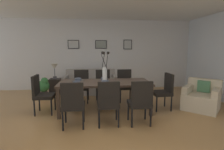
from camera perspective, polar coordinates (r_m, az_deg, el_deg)
name	(u,v)px	position (r m, az deg, el deg)	size (l,w,h in m)	color
ground_plane	(99,122)	(3.94, -4.20, -14.60)	(9.00, 9.00, 0.00)	#A87A47
back_wall_panel	(97,55)	(6.88, -4.90, 6.44)	(9.00, 0.10, 2.60)	silver
dining_table	(105,84)	(4.36, -2.33, -3.04)	(2.20, 0.95, 0.74)	#3D2D23
dining_chair_near_left	(73,103)	(3.56, -12.34, -8.58)	(0.45, 0.45, 0.92)	black
dining_chair_near_right	(81,84)	(5.29, -9.78, -2.89)	(0.45, 0.45, 0.92)	black
dining_chair_far_left	(108,101)	(3.57, -1.15, -8.33)	(0.44, 0.44, 0.92)	black
dining_chair_far_right	(103,84)	(5.26, -2.81, -2.83)	(0.46, 0.46, 0.92)	black
dining_chair_mid_left	(140,101)	(3.65, 9.04, -8.05)	(0.44, 0.44, 0.92)	black
dining_chair_mid_right	(125,84)	(5.32, 4.18, -2.73)	(0.46, 0.46, 0.92)	black
dining_chair_head_west	(41,92)	(4.57, -21.71, -5.19)	(0.44, 0.44, 0.92)	black
dining_chair_head_east	(164,90)	(4.73, 16.37, -4.47)	(0.46, 0.46, 0.92)	black
centerpiece_vase	(105,70)	(4.30, -2.35, 1.53)	(0.21, 0.23, 0.73)	white
placemat_near_left	(76,84)	(4.15, -11.32, -2.80)	(0.32, 0.32, 0.01)	#4C4742
bowl_near_left	(76,82)	(4.15, -11.33, -2.29)	(0.17, 0.17, 0.07)	#475166
placemat_near_right	(78,81)	(4.57, -10.77, -1.75)	(0.32, 0.32, 0.01)	#4C4742
bowl_near_right	(78,79)	(4.57, -10.79, -1.29)	(0.17, 0.17, 0.07)	#475166
placemat_far_left	(105,83)	(4.14, -2.18, -2.68)	(0.32, 0.32, 0.01)	#4C4742
bowl_far_left	(105,82)	(4.13, -2.18, -2.17)	(0.17, 0.17, 0.07)	#475166
placemat_far_right	(104,80)	(4.56, -2.48, -1.64)	(0.32, 0.32, 0.01)	#4C4742
bowl_far_right	(104,79)	(4.55, -2.48, -1.18)	(0.17, 0.17, 0.07)	#475166
sofa	(91,85)	(6.30, -6.83, -3.13)	(1.75, 0.84, 0.80)	gray
side_table	(55,86)	(6.43, -17.64, -3.42)	(0.36, 0.36, 0.52)	black
table_lamp	(54,68)	(6.34, -17.90, 2.19)	(0.22, 0.22, 0.51)	#4C4C51
armchair	(202,98)	(5.15, 26.69, -6.59)	(1.13, 1.13, 0.75)	beige
framed_picture_left	(73,44)	(6.85, -12.20, 9.52)	(0.41, 0.03, 0.32)	black
framed_picture_center	(101,44)	(6.81, -3.54, 9.70)	(0.43, 0.03, 0.32)	black
framed_picture_right	(128,45)	(6.92, 5.03, 9.67)	(0.32, 0.03, 0.36)	black
potted_plant	(44,87)	(5.87, -20.99, -3.59)	(0.36, 0.36, 0.67)	brown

